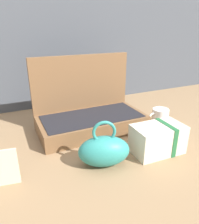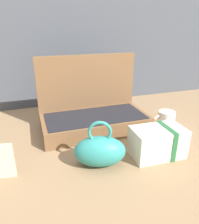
{
  "view_description": "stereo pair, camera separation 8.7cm",
  "coord_description": "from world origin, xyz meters",
  "px_view_note": "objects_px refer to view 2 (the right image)",
  "views": [
    {
      "loc": [
        -0.31,
        -0.75,
        0.48
      ],
      "look_at": [
        0.03,
        -0.02,
        0.15
      ],
      "focal_mm": 34.42,
      "sensor_mm": 36.0,
      "label": 1
    },
    {
      "loc": [
        -0.23,
        -0.78,
        0.48
      ],
      "look_at": [
        0.03,
        -0.02,
        0.15
      ],
      "focal_mm": 34.42,
      "sensor_mm": 36.0,
      "label": 2
    }
  ],
  "objects_px": {
    "teal_pouch_handbag": "(100,151)",
    "coffee_mug": "(166,119)",
    "cream_toiletry_bag": "(158,142)",
    "open_suitcase": "(93,112)",
    "info_card_left": "(1,162)"
  },
  "relations": [
    {
      "from": "open_suitcase",
      "to": "teal_pouch_handbag",
      "type": "distance_m",
      "value": 0.32
    },
    {
      "from": "open_suitcase",
      "to": "cream_toiletry_bag",
      "type": "height_order",
      "value": "open_suitcase"
    },
    {
      "from": "cream_toiletry_bag",
      "to": "coffee_mug",
      "type": "xyz_separation_m",
      "value": [
        0.18,
        0.21,
        -0.02
      ]
    },
    {
      "from": "cream_toiletry_bag",
      "to": "coffee_mug",
      "type": "bearing_deg",
      "value": 48.86
    },
    {
      "from": "teal_pouch_handbag",
      "to": "info_card_left",
      "type": "height_order",
      "value": "teal_pouch_handbag"
    },
    {
      "from": "cream_toiletry_bag",
      "to": "coffee_mug",
      "type": "height_order",
      "value": "cream_toiletry_bag"
    },
    {
      "from": "coffee_mug",
      "to": "open_suitcase",
      "type": "bearing_deg",
      "value": 161.81
    },
    {
      "from": "teal_pouch_handbag",
      "to": "coffee_mug",
      "type": "relative_size",
      "value": 1.8
    },
    {
      "from": "open_suitcase",
      "to": "cream_toiletry_bag",
      "type": "distance_m",
      "value": 0.37
    },
    {
      "from": "info_card_left",
      "to": "coffee_mug",
      "type": "bearing_deg",
      "value": 21.37
    },
    {
      "from": "teal_pouch_handbag",
      "to": "cream_toiletry_bag",
      "type": "height_order",
      "value": "teal_pouch_handbag"
    },
    {
      "from": "teal_pouch_handbag",
      "to": "cream_toiletry_bag",
      "type": "bearing_deg",
      "value": -2.61
    },
    {
      "from": "open_suitcase",
      "to": "teal_pouch_handbag",
      "type": "relative_size",
      "value": 2.41
    },
    {
      "from": "info_card_left",
      "to": "cream_toiletry_bag",
      "type": "bearing_deg",
      "value": 4.46
    },
    {
      "from": "cream_toiletry_bag",
      "to": "info_card_left",
      "type": "bearing_deg",
      "value": 175.3
    }
  ]
}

